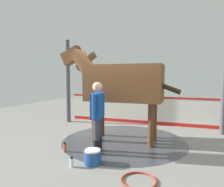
{
  "coord_description": "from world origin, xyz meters",
  "views": [
    {
      "loc": [
        2.17,
        -5.09,
        1.77
      ],
      "look_at": [
        0.04,
        -0.51,
        1.33
      ],
      "focal_mm": 33.01,
      "sensor_mm": 36.0,
      "label": 1
    }
  ],
  "objects_px": {
    "horse": "(120,83)",
    "bottle_shampoo": "(72,162)",
    "bottle_spray": "(65,147)",
    "hose_coil": "(139,180)",
    "handler": "(98,113)",
    "wash_bucket": "(93,157)"
  },
  "relations": [
    {
      "from": "handler",
      "to": "hose_coil",
      "type": "bearing_deg",
      "value": -48.59
    },
    {
      "from": "hose_coil",
      "to": "bottle_spray",
      "type": "bearing_deg",
      "value": 163.54
    },
    {
      "from": "horse",
      "to": "wash_bucket",
      "type": "relative_size",
      "value": 9.56
    },
    {
      "from": "horse",
      "to": "bottle_spray",
      "type": "relative_size",
      "value": 14.97
    },
    {
      "from": "horse",
      "to": "wash_bucket",
      "type": "bearing_deg",
      "value": 86.9
    },
    {
      "from": "horse",
      "to": "bottle_shampoo",
      "type": "distance_m",
      "value": 2.44
    },
    {
      "from": "bottle_spray",
      "to": "horse",
      "type": "bearing_deg",
      "value": 57.71
    },
    {
      "from": "bottle_spray",
      "to": "hose_coil",
      "type": "distance_m",
      "value": 2.06
    },
    {
      "from": "horse",
      "to": "hose_coil",
      "type": "xyz_separation_m",
      "value": [
        1.14,
        -1.91,
        -1.55
      ]
    },
    {
      "from": "bottle_spray",
      "to": "bottle_shampoo",
      "type": "bearing_deg",
      "value": -43.78
    },
    {
      "from": "horse",
      "to": "handler",
      "type": "height_order",
      "value": "horse"
    },
    {
      "from": "horse",
      "to": "wash_bucket",
      "type": "distance_m",
      "value": 2.17
    },
    {
      "from": "handler",
      "to": "bottle_spray",
      "type": "xyz_separation_m",
      "value": [
        -0.72,
        -0.28,
        -0.83
      ]
    },
    {
      "from": "horse",
      "to": "bottle_shampoo",
      "type": "height_order",
      "value": "horse"
    },
    {
      "from": "handler",
      "to": "bottle_spray",
      "type": "distance_m",
      "value": 1.13
    },
    {
      "from": "wash_bucket",
      "to": "horse",
      "type": "bearing_deg",
      "value": 92.97
    },
    {
      "from": "bottle_spray",
      "to": "hose_coil",
      "type": "relative_size",
      "value": 0.37
    },
    {
      "from": "horse",
      "to": "hose_coil",
      "type": "relative_size",
      "value": 5.48
    },
    {
      "from": "horse",
      "to": "handler",
      "type": "xyz_separation_m",
      "value": [
        -0.12,
        -1.05,
        -0.64
      ]
    },
    {
      "from": "horse",
      "to": "bottle_shampoo",
      "type": "bearing_deg",
      "value": 77.77
    },
    {
      "from": "horse",
      "to": "handler",
      "type": "distance_m",
      "value": 1.23
    },
    {
      "from": "wash_bucket",
      "to": "hose_coil",
      "type": "relative_size",
      "value": 0.57
    }
  ]
}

